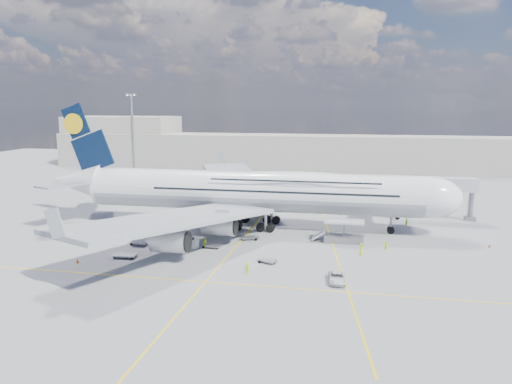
% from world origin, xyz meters
% --- Properties ---
extents(ground, '(300.00, 300.00, 0.00)m').
position_xyz_m(ground, '(0.00, 0.00, 0.00)').
color(ground, gray).
rests_on(ground, ground).
extents(taxi_line_main, '(0.25, 220.00, 0.01)m').
position_xyz_m(taxi_line_main, '(0.00, 0.00, 0.01)').
color(taxi_line_main, yellow).
rests_on(taxi_line_main, ground).
extents(taxi_line_cross, '(120.00, 0.25, 0.01)m').
position_xyz_m(taxi_line_cross, '(0.00, -20.00, 0.01)').
color(taxi_line_cross, yellow).
rests_on(taxi_line_cross, ground).
extents(taxi_line_diag, '(14.16, 99.06, 0.01)m').
position_xyz_m(taxi_line_diag, '(14.00, 10.00, 0.01)').
color(taxi_line_diag, yellow).
rests_on(taxi_line_diag, ground).
extents(airliner, '(77.26, 79.15, 23.71)m').
position_xyz_m(airliner, '(0.26, 10.00, 6.87)').
color(airliner, white).
rests_on(airliner, ground).
extents(jet_bridge, '(18.80, 12.10, 8.50)m').
position_xyz_m(jet_bridge, '(29.81, 20.94, 6.85)').
color(jet_bridge, '#B7B7BC').
rests_on(jet_bridge, ground).
extents(cargo_loader, '(8.53, 3.20, 3.67)m').
position_xyz_m(cargo_loader, '(16.82, 2.89, 1.25)').
color(cargo_loader, silver).
rests_on(cargo_loader, ground).
extents(light_mast, '(3.00, 0.70, 25.50)m').
position_xyz_m(light_mast, '(-40.00, 45.00, 13.21)').
color(light_mast, gray).
rests_on(light_mast, ground).
extents(terminal, '(180.00, 16.00, 12.00)m').
position_xyz_m(terminal, '(0.00, 95.00, 6.00)').
color(terminal, '#B2AD9E').
rests_on(terminal, ground).
extents(hangar, '(40.00, 22.00, 18.00)m').
position_xyz_m(hangar, '(-70.00, 100.00, 9.00)').
color(hangar, '#B2AD9E').
rests_on(hangar, ground).
extents(tree_line, '(160.00, 6.00, 8.00)m').
position_xyz_m(tree_line, '(40.00, 140.00, 4.00)').
color(tree_line, '#193814').
rests_on(tree_line, ground).
extents(dolly_row_a, '(2.92, 1.58, 0.43)m').
position_xyz_m(dolly_row_a, '(-16.07, -2.09, 0.33)').
color(dolly_row_a, gray).
rests_on(dolly_row_a, ground).
extents(dolly_row_b, '(3.49, 2.07, 0.49)m').
position_xyz_m(dolly_row_b, '(-14.86, -12.48, 0.38)').
color(dolly_row_b, gray).
rests_on(dolly_row_b, ground).
extents(dolly_row_c, '(3.12, 2.03, 0.42)m').
position_xyz_m(dolly_row_c, '(-3.64, -4.93, 0.33)').
color(dolly_row_c, gray).
rests_on(dolly_row_c, ground).
extents(dolly_back, '(3.05, 1.97, 1.80)m').
position_xyz_m(dolly_back, '(-15.69, -5.61, 0.97)').
color(dolly_back, gray).
rests_on(dolly_back, ground).
extents(dolly_nose_far, '(3.03, 2.35, 0.39)m').
position_xyz_m(dolly_nose_far, '(6.46, -10.62, 0.30)').
color(dolly_nose_far, gray).
rests_on(dolly_nose_far, ground).
extents(dolly_nose_near, '(3.38, 2.69, 0.44)m').
position_xyz_m(dolly_nose_near, '(1.31, 1.21, 0.34)').
color(dolly_nose_near, gray).
rests_on(dolly_nose_near, ground).
extents(baggage_tug, '(2.88, 1.82, 1.66)m').
position_xyz_m(baggage_tug, '(-7.03, -5.52, 0.73)').
color(baggage_tug, silver).
rests_on(baggage_tug, ground).
extents(catering_truck_inner, '(7.65, 4.27, 4.30)m').
position_xyz_m(catering_truck_inner, '(-7.79, 21.13, 2.03)').
color(catering_truck_inner, gray).
rests_on(catering_truck_inner, ground).
extents(catering_truck_outer, '(7.46, 5.46, 4.11)m').
position_xyz_m(catering_truck_outer, '(-17.53, 35.60, 1.91)').
color(catering_truck_outer, gray).
rests_on(catering_truck_outer, ground).
extents(service_van, '(2.51, 4.74, 1.27)m').
position_xyz_m(service_van, '(16.72, -16.77, 0.63)').
color(service_van, silver).
rests_on(service_van, ground).
extents(crew_nose, '(0.73, 0.74, 1.73)m').
position_xyz_m(crew_nose, '(28.21, 15.82, 0.87)').
color(crew_nose, '#ADFF1A').
rests_on(crew_nose, ground).
extents(crew_loader, '(0.96, 0.97, 1.58)m').
position_xyz_m(crew_loader, '(23.58, -1.07, 0.79)').
color(crew_loader, '#D5FB1A').
rests_on(crew_loader, ground).
extents(crew_wing, '(0.53, 1.05, 1.73)m').
position_xyz_m(crew_wing, '(-4.65, -5.28, 0.86)').
color(crew_wing, '#B5E017').
rests_on(crew_wing, ground).
extents(crew_van, '(0.75, 0.99, 1.82)m').
position_xyz_m(crew_van, '(19.80, -3.89, 0.91)').
color(crew_van, '#CCE317').
rests_on(crew_van, ground).
extents(crew_tug, '(1.33, 0.97, 1.85)m').
position_xyz_m(crew_tug, '(4.76, -16.51, 0.92)').
color(crew_tug, '#A8F81A').
rests_on(crew_tug, ground).
extents(cone_nose, '(0.42, 0.42, 0.54)m').
position_xyz_m(cone_nose, '(40.05, 4.20, 0.26)').
color(cone_nose, '#EC590C').
rests_on(cone_nose, ground).
extents(cone_wing_left_inner, '(0.40, 0.40, 0.51)m').
position_xyz_m(cone_wing_left_inner, '(-5.10, 31.01, 0.25)').
color(cone_wing_left_inner, '#EC590C').
rests_on(cone_wing_left_inner, ground).
extents(cone_wing_left_outer, '(0.49, 0.49, 0.62)m').
position_xyz_m(cone_wing_left_outer, '(-16.16, 27.37, 0.30)').
color(cone_wing_left_outer, '#EC590C').
rests_on(cone_wing_left_outer, ground).
extents(cone_wing_right_inner, '(0.50, 0.50, 0.64)m').
position_xyz_m(cone_wing_right_inner, '(-13.96, -0.10, 0.31)').
color(cone_wing_right_inner, '#EC590C').
rests_on(cone_wing_right_inner, ground).
extents(cone_wing_right_outer, '(0.49, 0.49, 0.63)m').
position_xyz_m(cone_wing_right_outer, '(-20.42, -16.22, 0.30)').
color(cone_wing_right_outer, '#EC590C').
rests_on(cone_wing_right_outer, ground).
extents(cone_tail, '(0.44, 0.44, 0.56)m').
position_xyz_m(cone_tail, '(-31.39, 7.54, 0.27)').
color(cone_tail, '#EC590C').
rests_on(cone_tail, ground).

